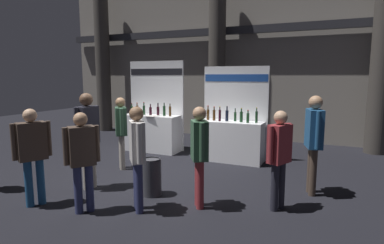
{
  "coord_description": "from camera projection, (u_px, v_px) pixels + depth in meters",
  "views": [
    {
      "loc": [
        3.55,
        -5.76,
        2.11
      ],
      "look_at": [
        0.79,
        0.4,
        1.14
      ],
      "focal_mm": 29.61,
      "sensor_mm": 36.0,
      "label": 1
    }
  ],
  "objects": [
    {
      "name": "ground_plane",
      "position": [
        152.0,
        173.0,
        6.94
      ],
      "size": [
        25.17,
        25.17,
        0.0
      ],
      "primitive_type": "plane",
      "color": "black"
    },
    {
      "name": "hall_colonnade",
      "position": [
        223.0,
        44.0,
        10.76
      ],
      "size": [
        12.58,
        1.15,
        6.56
      ],
      "color": "gray",
      "rests_on": "ground_plane"
    },
    {
      "name": "exhibitor_booth_0",
      "position": [
        152.0,
        129.0,
        9.03
      ],
      "size": [
        1.74,
        0.72,
        2.55
      ],
      "color": "white",
      "rests_on": "ground_plane"
    },
    {
      "name": "exhibitor_booth_1",
      "position": [
        231.0,
        137.0,
        7.94
      ],
      "size": [
        1.68,
        0.66,
        2.37
      ],
      "color": "white",
      "rests_on": "ground_plane"
    },
    {
      "name": "trash_bin",
      "position": [
        152.0,
        177.0,
        5.65
      ],
      "size": [
        0.35,
        0.35,
        0.67
      ],
      "color": "#38383D",
      "rests_on": "ground_plane"
    },
    {
      "name": "visitor_0",
      "position": [
        137.0,
        150.0,
        4.89
      ],
      "size": [
        0.41,
        0.45,
        1.66
      ],
      "rotation": [
        0.0,
        0.0,
        2.29
      ],
      "color": "navy",
      "rests_on": "ground_plane"
    },
    {
      "name": "visitor_1",
      "position": [
        121.0,
        126.0,
        7.18
      ],
      "size": [
        0.45,
        0.47,
        1.64
      ],
      "rotation": [
        0.0,
        0.0,
        2.27
      ],
      "color": "#ADA393",
      "rests_on": "ground_plane"
    },
    {
      "name": "visitor_2",
      "position": [
        279.0,
        152.0,
        4.95
      ],
      "size": [
        0.36,
        0.51,
        1.59
      ],
      "rotation": [
        0.0,
        0.0,
        1.14
      ],
      "color": "#23232D",
      "rests_on": "ground_plane"
    },
    {
      "name": "visitor_3",
      "position": [
        199.0,
        149.0,
        5.03
      ],
      "size": [
        0.39,
        0.45,
        1.64
      ],
      "rotation": [
        0.0,
        0.0,
        5.29
      ],
      "color": "maroon",
      "rests_on": "ground_plane"
    },
    {
      "name": "visitor_5",
      "position": [
        32.0,
        148.0,
        5.1
      ],
      "size": [
        0.41,
        0.54,
        1.6
      ],
      "rotation": [
        0.0,
        0.0,
        1.09
      ],
      "color": "navy",
      "rests_on": "ground_plane"
    },
    {
      "name": "visitor_6",
      "position": [
        82.0,
        154.0,
        4.84
      ],
      "size": [
        0.42,
        0.45,
        1.58
      ],
      "rotation": [
        0.0,
        0.0,
        0.94
      ],
      "color": "navy",
      "rests_on": "ground_plane"
    },
    {
      "name": "visitor_7",
      "position": [
        88.0,
        132.0,
        5.88
      ],
      "size": [
        0.28,
        0.55,
        1.81
      ],
      "rotation": [
        0.0,
        0.0,
        1.47
      ],
      "color": "#ADA393",
      "rests_on": "ground_plane"
    },
    {
      "name": "visitor_8",
      "position": [
        314.0,
        135.0,
        5.59
      ],
      "size": [
        0.35,
        0.6,
        1.78
      ],
      "rotation": [
        0.0,
        0.0,
        1.84
      ],
      "color": "#47382D",
      "rests_on": "ground_plane"
    }
  ]
}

